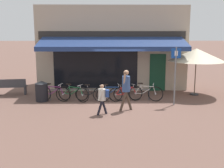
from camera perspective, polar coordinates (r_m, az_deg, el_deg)
ground_plane at (r=13.07m, az=1.74°, el=-4.26°), size 160.00×160.00×0.00m
shop_front at (r=17.22m, az=-0.04°, el=7.47°), size 8.56×4.96×4.77m
bike_rack_rail at (r=13.76m, az=-2.53°, el=-1.38°), size 4.97×0.04×0.57m
bicycle_purple at (r=13.93m, az=-11.80°, el=-1.85°), size 1.69×0.65×0.88m
bicycle_green at (r=13.72m, az=-7.85°, el=-1.95°), size 1.59×0.79×0.86m
bicycle_black at (r=13.70m, az=-4.03°, el=-2.00°), size 1.74×0.53×0.84m
bicycle_blue at (r=13.65m, az=-0.36°, el=-1.95°), size 1.71×0.52×0.85m
bicycle_red at (r=13.70m, az=2.78°, el=-1.95°), size 1.69×0.62×0.85m
bicycle_silver at (r=13.81m, az=6.75°, el=-1.81°), size 1.70×0.57×0.88m
pedestrian_adult at (r=11.94m, az=2.87°, el=-0.33°), size 0.59×0.58×1.78m
pedestrian_child at (r=11.41m, az=-1.88°, el=-2.45°), size 0.51×0.48×1.27m
litter_bin at (r=14.06m, az=-14.11°, el=-1.40°), size 0.62×0.62×1.00m
parking_sign at (r=13.07m, az=12.75°, el=2.75°), size 0.44×0.07×2.67m
cafe_parasol at (r=15.38m, az=16.78°, el=5.69°), size 2.93×2.93×2.48m
park_bench at (r=15.90m, az=-19.83°, el=-0.46°), size 1.64×0.61×0.87m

